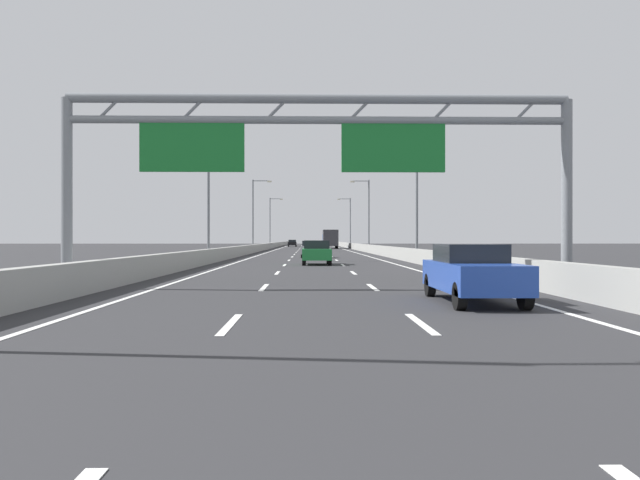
{
  "coord_description": "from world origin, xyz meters",
  "views": [
    {
      "loc": [
        -0.33,
        0.58,
        1.6
      ],
      "look_at": [
        0.91,
        68.23,
        1.51
      ],
      "focal_mm": 35.53,
      "sensor_mm": 36.0,
      "label": 1
    }
  ],
  "objects_px": {
    "streetlamp_left_mid": "(212,188)",
    "silver_car": "(312,249)",
    "black_car": "(292,243)",
    "streetlamp_left_distant": "(271,219)",
    "streetlamp_right_distant": "(349,219)",
    "streetlamp_left_far": "(255,211)",
    "streetlamp_right_mid": "(414,188)",
    "green_car": "(317,252)",
    "sign_gantry": "(313,141)",
    "blue_car": "(472,272)",
    "box_truck": "(330,238)",
    "streetlamp_right_far": "(367,211)"
  },
  "relations": [
    {
      "from": "streetlamp_left_mid",
      "to": "silver_car",
      "type": "xyz_separation_m",
      "value": [
        7.41,
        8.32,
        -4.63
      ]
    },
    {
      "from": "streetlamp_left_mid",
      "to": "blue_car",
      "type": "relative_size",
      "value": 2.08
    },
    {
      "from": "streetlamp_right_distant",
      "to": "blue_car",
      "type": "distance_m",
      "value": 105.38
    },
    {
      "from": "streetlamp_right_far",
      "to": "green_car",
      "type": "height_order",
      "value": "streetlamp_right_far"
    },
    {
      "from": "green_car",
      "to": "streetlamp_right_mid",
      "type": "bearing_deg",
      "value": 43.3
    },
    {
      "from": "black_car",
      "to": "streetlamp_left_mid",
      "type": "bearing_deg",
      "value": -92.34
    },
    {
      "from": "sign_gantry",
      "to": "blue_car",
      "type": "height_order",
      "value": "sign_gantry"
    },
    {
      "from": "streetlamp_left_distant",
      "to": "silver_car",
      "type": "height_order",
      "value": "streetlamp_left_distant"
    },
    {
      "from": "streetlamp_right_far",
      "to": "black_car",
      "type": "bearing_deg",
      "value": 102.15
    },
    {
      "from": "streetlamp_right_distant",
      "to": "streetlamp_left_far",
      "type": "bearing_deg",
      "value": -111.85
    },
    {
      "from": "sign_gantry",
      "to": "black_car",
      "type": "bearing_deg",
      "value": 91.79
    },
    {
      "from": "streetlamp_right_distant",
      "to": "box_truck",
      "type": "xyz_separation_m",
      "value": [
        -4.1,
        -13.63,
        -3.68
      ]
    },
    {
      "from": "streetlamp_right_mid",
      "to": "box_truck",
      "type": "xyz_separation_m",
      "value": [
        -4.1,
        60.85,
        -3.68
      ]
    },
    {
      "from": "streetlamp_left_mid",
      "to": "streetlamp_left_far",
      "type": "distance_m",
      "value": 37.24
    },
    {
      "from": "streetlamp_right_mid",
      "to": "black_car",
      "type": "relative_size",
      "value": 2.05
    },
    {
      "from": "streetlamp_left_distant",
      "to": "silver_car",
      "type": "bearing_deg",
      "value": -83.61
    },
    {
      "from": "streetlamp_left_distant",
      "to": "box_truck",
      "type": "height_order",
      "value": "streetlamp_left_distant"
    },
    {
      "from": "streetlamp_left_distant",
      "to": "black_car",
      "type": "xyz_separation_m",
      "value": [
        3.66,
        15.12,
        -4.64
      ]
    },
    {
      "from": "streetlamp_right_distant",
      "to": "black_car",
      "type": "xyz_separation_m",
      "value": [
        -11.27,
        15.12,
        -4.64
      ]
    },
    {
      "from": "streetlamp_left_far",
      "to": "green_car",
      "type": "bearing_deg",
      "value": -80.16
    },
    {
      "from": "black_car",
      "to": "green_car",
      "type": "relative_size",
      "value": 1.13
    },
    {
      "from": "streetlamp_right_far",
      "to": "streetlamp_left_mid",
      "type": "bearing_deg",
      "value": -111.85
    },
    {
      "from": "sign_gantry",
      "to": "streetlamp_right_mid",
      "type": "xyz_separation_m",
      "value": [
        7.66,
        26.02,
        0.57
      ]
    },
    {
      "from": "streetlamp_right_mid",
      "to": "blue_car",
      "type": "xyz_separation_m",
      "value": [
        -3.64,
        -30.73,
        -4.63
      ]
    },
    {
      "from": "streetlamp_right_mid",
      "to": "streetlamp_left_distant",
      "type": "height_order",
      "value": "same"
    },
    {
      "from": "streetlamp_right_distant",
      "to": "streetlamp_left_distant",
      "type": "bearing_deg",
      "value": 180.0
    },
    {
      "from": "sign_gantry",
      "to": "silver_car",
      "type": "bearing_deg",
      "value": 89.78
    },
    {
      "from": "streetlamp_right_far",
      "to": "silver_car",
      "type": "xyz_separation_m",
      "value": [
        -7.53,
        -28.92,
        -4.63
      ]
    },
    {
      "from": "streetlamp_right_mid",
      "to": "silver_car",
      "type": "bearing_deg",
      "value": 132.12
    },
    {
      "from": "sign_gantry",
      "to": "streetlamp_right_far",
      "type": "relative_size",
      "value": 1.76
    },
    {
      "from": "silver_car",
      "to": "streetlamp_right_distant",
      "type": "bearing_deg",
      "value": 83.51
    },
    {
      "from": "streetlamp_left_mid",
      "to": "black_car",
      "type": "height_order",
      "value": "streetlamp_left_mid"
    },
    {
      "from": "streetlamp_right_distant",
      "to": "black_car",
      "type": "distance_m",
      "value": 19.42
    },
    {
      "from": "streetlamp_right_mid",
      "to": "blue_car",
      "type": "height_order",
      "value": "streetlamp_right_mid"
    },
    {
      "from": "streetlamp_left_mid",
      "to": "blue_car",
      "type": "bearing_deg",
      "value": -69.82
    },
    {
      "from": "streetlamp_left_distant",
      "to": "streetlamp_right_distant",
      "type": "distance_m",
      "value": 14.93
    },
    {
      "from": "streetlamp_left_mid",
      "to": "silver_car",
      "type": "relative_size",
      "value": 2.16
    },
    {
      "from": "streetlamp_right_far",
      "to": "streetlamp_left_distant",
      "type": "relative_size",
      "value": 1.0
    },
    {
      "from": "streetlamp_left_far",
      "to": "box_truck",
      "type": "distance_m",
      "value": 26.23
    },
    {
      "from": "streetlamp_left_mid",
      "to": "silver_car",
      "type": "distance_m",
      "value": 12.07
    },
    {
      "from": "streetlamp_left_distant",
      "to": "box_truck",
      "type": "xyz_separation_m",
      "value": [
        10.83,
        -13.63,
        -3.68
      ]
    },
    {
      "from": "green_car",
      "to": "streetlamp_right_distant",
      "type": "bearing_deg",
      "value": 84.88
    },
    {
      "from": "streetlamp_right_far",
      "to": "streetlamp_left_far",
      "type": "bearing_deg",
      "value": 180.0
    },
    {
      "from": "streetlamp_right_distant",
      "to": "silver_car",
      "type": "relative_size",
      "value": 2.16
    },
    {
      "from": "silver_car",
      "to": "box_truck",
      "type": "height_order",
      "value": "box_truck"
    },
    {
      "from": "black_car",
      "to": "streetlamp_left_distant",
      "type": "bearing_deg",
      "value": -103.61
    },
    {
      "from": "streetlamp_right_mid",
      "to": "green_car",
      "type": "distance_m",
      "value": 11.02
    },
    {
      "from": "blue_car",
      "to": "streetlamp_right_mid",
      "type": "bearing_deg",
      "value": 83.25
    },
    {
      "from": "streetlamp_left_far",
      "to": "silver_car",
      "type": "relative_size",
      "value": 2.16
    },
    {
      "from": "sign_gantry",
      "to": "streetlamp_left_mid",
      "type": "bearing_deg",
      "value": 105.62
    }
  ]
}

